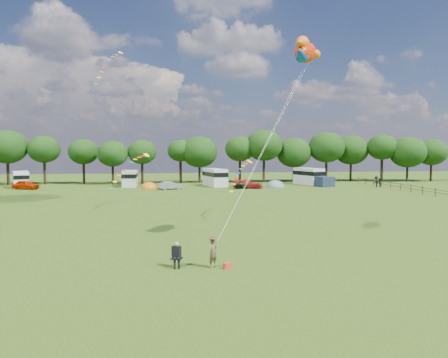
{
  "coord_description": "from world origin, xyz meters",
  "views": [
    {
      "loc": [
        -4.95,
        -28.32,
        6.54
      ],
      "look_at": [
        0.0,
        8.0,
        4.0
      ],
      "focal_mm": 35.0,
      "sensor_mm": 36.0,
      "label": 1
    }
  ],
  "objects": [
    {
      "name": "kite_bag",
      "position": [
        -1.59,
        -5.08,
        0.15
      ],
      "size": [
        0.5,
        0.41,
        0.3
      ],
      "primitive_type": "cube",
      "rotation": [
        0.0,
        0.0,
        0.35
      ],
      "color": "red",
      "rests_on": "ground"
    },
    {
      "name": "campervan_b",
      "position": [
        -10.94,
        48.91,
        1.48
      ],
      "size": [
        2.45,
        5.65,
        2.76
      ],
      "rotation": [
        0.0,
        0.0,
        1.56
      ],
      "color": "#B6B6B8",
      "rests_on": "ground"
    },
    {
      "name": "car_b",
      "position": [
        -4.08,
        42.2,
        0.67
      ],
      "size": [
        4.04,
        2.78,
        1.34
      ],
      "primitive_type": "imported",
      "rotation": [
        0.0,
        0.0,
        1.97
      ],
      "color": "gray",
      "rests_on": "ground"
    },
    {
      "name": "walker_a",
      "position": [
        31.53,
        41.95,
        0.75
      ],
      "size": [
        0.85,
        0.8,
        1.5
      ],
      "primitive_type": "imported",
      "rotation": [
        0.0,
        0.0,
        3.8
      ],
      "color": "black",
      "rests_on": "ground"
    },
    {
      "name": "kite_flyer",
      "position": [
        -2.35,
        -4.78,
        0.8
      ],
      "size": [
        0.7,
        0.66,
        1.61
      ],
      "primitive_type": "imported",
      "rotation": [
        0.0,
        0.0,
        0.65
      ],
      "color": "brown",
      "rests_on": "ground"
    },
    {
      "name": "car_d",
      "position": [
        8.46,
        42.34,
        0.62
      ],
      "size": [
        4.75,
        2.49,
        1.25
      ],
      "primitive_type": "imported",
      "rotation": [
        0.0,
        0.0,
        1.66
      ],
      "color": "black",
      "rests_on": "ground"
    },
    {
      "name": "tree_line",
      "position": [
        5.3,
        54.99,
        6.35
      ],
      "size": [
        102.98,
        10.98,
        10.27
      ],
      "color": "black",
      "rests_on": "ground"
    },
    {
      "name": "tent_greyblue",
      "position": [
        13.73,
        43.91,
        0.02
      ],
      "size": [
        3.23,
        3.54,
        2.41
      ],
      "color": "slate",
      "rests_on": "ground"
    },
    {
      "name": "awning_navy",
      "position": [
        22.5,
        43.92,
        0.87
      ],
      "size": [
        3.38,
        3.07,
        1.73
      ],
      "primitive_type": "cube",
      "rotation": [
        0.0,
        0.0,
        0.35
      ],
      "color": "#1A263A",
      "rests_on": "ground"
    },
    {
      "name": "car_c",
      "position": [
        8.59,
        42.27,
        0.73
      ],
      "size": [
        5.16,
        2.88,
        1.46
      ],
      "primitive_type": "imported",
      "rotation": [
        0.0,
        0.0,
        1.39
      ],
      "color": "#A8211E",
      "rests_on": "ground"
    },
    {
      "name": "ground_plane",
      "position": [
        0.0,
        0.0,
        0.0
      ],
      "size": [
        180.0,
        180.0,
        0.0
      ],
      "primitive_type": "plane",
      "color": "black",
      "rests_on": "ground"
    },
    {
      "name": "fence",
      "position": [
        32.0,
        34.5,
        0.7
      ],
      "size": [
        0.12,
        33.12,
        1.2
      ],
      "color": "#472D19",
      "rests_on": "ground"
    },
    {
      "name": "streamer_kite_b",
      "position": [
        -8.56,
        21.51,
        4.74
      ],
      "size": [
        4.29,
        4.7,
        3.8
      ],
      "rotation": [
        0.0,
        0.0,
        0.79
      ],
      "color": "#FCFD1F",
      "rests_on": "ground"
    },
    {
      "name": "campervan_c",
      "position": [
        3.8,
        47.57,
        1.63
      ],
      "size": [
        4.02,
        6.63,
        3.03
      ],
      "rotation": [
        0.0,
        0.0,
        1.81
      ],
      "color": "silver",
      "rests_on": "ground"
    },
    {
      "name": "streamer_kite_c",
      "position": [
        2.39,
        12.49,
        4.53
      ],
      "size": [
        3.11,
        4.94,
        2.79
      ],
      "rotation": [
        0.0,
        0.0,
        0.86
      ],
      "color": "yellow",
      "rests_on": "ground"
    },
    {
      "name": "car_a",
      "position": [
        -27.26,
        45.66,
        0.74
      ],
      "size": [
        4.74,
        3.28,
        1.47
      ],
      "primitive_type": "imported",
      "rotation": [
        0.0,
        0.0,
        1.18
      ],
      "color": "#B92800",
      "rests_on": "ground"
    },
    {
      "name": "camp_chair",
      "position": [
        -4.34,
        -4.43,
        0.85
      ],
      "size": [
        0.74,
        0.76,
        1.42
      ],
      "rotation": [
        0.0,
        0.0,
        -0.38
      ],
      "color": "#99999E",
      "rests_on": "ground"
    },
    {
      "name": "tent_orange",
      "position": [
        -7.53,
        44.05,
        0.02
      ],
      "size": [
        2.78,
        3.04,
        2.17
      ],
      "color": "#D36508",
      "rests_on": "ground"
    },
    {
      "name": "streamer_kite_a",
      "position": [
        -11.42,
        26.48,
        16.76
      ],
      "size": [
        3.29,
        5.48,
        5.73
      ],
      "rotation": [
        0.0,
        0.0,
        0.58
      ],
      "color": "yellow",
      "rests_on": "ground"
    },
    {
      "name": "walker_b",
      "position": [
        30.78,
        41.58,
        0.95
      ],
      "size": [
        1.34,
        1.15,
        1.9
      ],
      "primitive_type": "imported",
      "rotation": [
        0.0,
        0.0,
        3.72
      ],
      "color": "black",
      "rests_on": "ground"
    },
    {
      "name": "campervan_a",
      "position": [
        -28.89,
        48.56,
        1.47
      ],
      "size": [
        4.09,
        6.04,
        2.73
      ],
      "rotation": [
        0.0,
        0.0,
        1.91
      ],
      "color": "white",
      "rests_on": "ground"
    },
    {
      "name": "campervan_d",
      "position": [
        21.16,
        48.51,
        1.63
      ],
      "size": [
        4.52,
        6.7,
        3.03
      ],
      "rotation": [
        0.0,
        0.0,
        1.91
      ],
      "color": "silver",
      "rests_on": "ground"
    },
    {
      "name": "fish_kite",
      "position": [
        4.53,
        0.73,
        13.12
      ],
      "size": [
        3.0,
        4.04,
        2.18
      ],
      "rotation": [
        0.0,
        -0.21,
        1.04
      ],
      "color": "red",
      "rests_on": "ground"
    }
  ]
}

